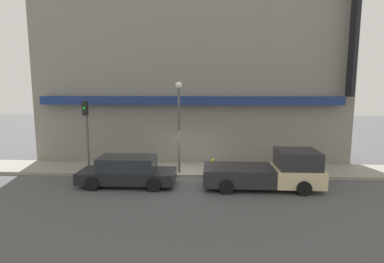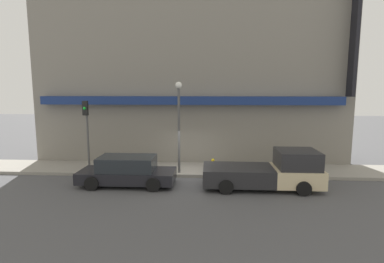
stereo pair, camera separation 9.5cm
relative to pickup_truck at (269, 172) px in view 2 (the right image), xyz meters
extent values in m
plane|color=#4C4C4F|center=(-4.17, 1.39, -0.81)|extent=(80.00, 80.00, 0.00)
cube|color=gray|center=(-4.17, 2.78, -0.72)|extent=(36.00, 2.78, 0.17)
cube|color=gray|center=(-4.17, 5.68, 4.69)|extent=(19.80, 3.00, 11.00)
cube|color=navy|center=(-4.17, 3.88, 3.26)|extent=(18.22, 0.60, 0.50)
cube|color=black|center=(5.23, 3.78, 6.89)|extent=(0.20, 0.80, 6.76)
cube|color=beige|center=(1.28, 0.00, -0.19)|extent=(2.23, 2.07, 0.81)
cube|color=#262628|center=(1.28, 0.00, 0.64)|extent=(1.90, 1.90, 0.84)
cube|color=#262628|center=(-1.51, 0.00, -0.19)|extent=(3.35, 2.07, 0.81)
cylinder|color=black|center=(1.33, 1.04, -0.47)|extent=(0.67, 0.22, 0.67)
cylinder|color=black|center=(1.33, -1.04, -0.47)|extent=(0.67, 0.22, 0.67)
cylinder|color=black|center=(-2.13, 1.04, -0.47)|extent=(0.67, 0.22, 0.67)
cylinder|color=black|center=(-2.13, -1.04, -0.47)|extent=(0.67, 0.22, 0.67)
cube|color=black|center=(-6.97, 0.00, -0.33)|extent=(4.73, 1.80, 0.56)
cube|color=#23282D|center=(-6.97, 0.00, 0.30)|extent=(2.74, 1.62, 0.70)
cylinder|color=black|center=(-5.50, 0.90, -0.47)|extent=(0.67, 0.22, 0.67)
cylinder|color=black|center=(-5.50, -0.90, -0.47)|extent=(0.67, 0.22, 0.67)
cylinder|color=black|center=(-8.43, 0.90, -0.47)|extent=(0.67, 0.22, 0.67)
cylinder|color=black|center=(-8.43, -0.90, -0.47)|extent=(0.67, 0.22, 0.67)
cylinder|color=yellow|center=(-2.70, 2.08, -0.35)|extent=(0.20, 0.20, 0.57)
sphere|color=yellow|center=(-2.70, 2.08, 0.02)|extent=(0.19, 0.19, 0.19)
cylinder|color=#4C4C4C|center=(-4.57, 1.82, 1.67)|extent=(0.14, 0.14, 4.61)
sphere|color=silver|center=(-4.57, 1.82, 4.16)|extent=(0.36, 0.36, 0.36)
cylinder|color=#4C4C4C|center=(-9.80, 2.17, 1.33)|extent=(0.12, 0.12, 3.93)
cube|color=black|center=(-9.80, 2.01, 2.89)|extent=(0.28, 0.20, 0.80)
sphere|color=green|center=(-9.80, 1.89, 2.89)|extent=(0.16, 0.16, 0.16)
camera|label=1|loc=(-2.98, -14.21, 3.92)|focal=28.00mm
camera|label=2|loc=(-2.88, -14.21, 3.92)|focal=28.00mm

